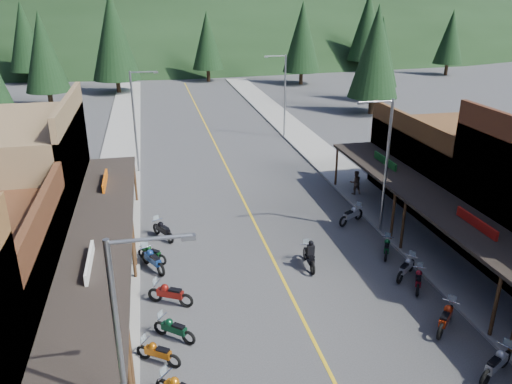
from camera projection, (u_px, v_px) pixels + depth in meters
ground at (307, 328)px, 21.31m from camera, size 220.00×220.00×0.00m
centerline at (231, 175)px, 39.49m from camera, size 0.15×90.00×0.01m
sidewalk_west at (117, 182)px, 37.75m from camera, size 3.40×94.00×0.15m
sidewalk_east at (334, 166)px, 41.17m from camera, size 3.40×94.00×0.15m
shop_west_3 at (9, 184)px, 27.58m from camera, size 10.90×10.20×8.20m
shop_east_3 at (454, 167)px, 33.35m from camera, size 10.90×10.20×6.20m
streetlight_0 at (127, 361)px, 12.85m from camera, size 2.16×0.18×8.00m
streetlight_1 at (136, 118)px, 38.30m from camera, size 2.16×0.18×8.00m
streetlight_2 at (384, 161)px, 28.30m from camera, size 2.16×0.18×8.00m
streetlight_3 at (283, 92)px, 48.30m from camera, size 2.16×0.18×8.00m
ridge_hill at (165, 44)px, 144.00m from camera, size 310.00×140.00×60.00m
pine_1 at (25, 36)px, 77.56m from camera, size 5.88×5.88×12.50m
pine_2 at (113, 36)px, 69.12m from camera, size 6.72×6.72×14.00m
pine_3 at (207, 40)px, 79.69m from camera, size 5.04×5.04×11.00m
pine_4 at (302, 37)px, 76.70m from camera, size 5.88×5.88×12.50m
pine_5 at (367, 26)px, 90.47m from camera, size 6.72×6.72×14.00m
pine_6 at (451, 37)px, 86.11m from camera, size 5.04×5.04×11.00m
pine_9 at (381, 52)px, 64.56m from camera, size 4.93×4.93×10.80m
pine_10 at (43, 52)px, 60.72m from camera, size 5.38×5.38×11.60m
pine_11 at (376, 52)px, 57.12m from camera, size 5.82×5.82×12.40m
bike_west_7 at (158, 352)px, 19.07m from camera, size 1.94×1.60×1.09m
bike_west_8 at (174, 328)px, 20.40m from camera, size 1.95×1.76×1.13m
bike_west_9 at (170, 293)px, 22.70m from camera, size 2.26×1.68×1.24m
bike_west_10 at (153, 259)px, 25.60m from camera, size 1.70×2.32×1.28m
bike_west_11 at (152, 253)px, 26.42m from camera, size 1.80×1.73×1.07m
bike_west_12 at (163, 229)px, 28.90m from camera, size 1.63×2.19×1.20m
bike_east_6 at (497, 363)px, 18.37m from camera, size 2.30×1.70×1.27m
bike_east_7 at (446, 317)px, 21.01m from camera, size 2.08×2.05×1.25m
bike_east_8 at (418, 279)px, 23.99m from camera, size 1.48×1.93×1.07m
bike_east_9 at (406, 267)px, 24.94m from camera, size 1.99×1.82×1.16m
bike_east_10 at (387, 247)px, 27.05m from camera, size 1.43×1.93×1.06m
bike_east_11 at (351, 214)px, 30.87m from camera, size 2.22×1.68×1.23m
rider_on_bike at (309, 256)px, 25.86m from camera, size 0.87×2.21×1.65m
pedestrian_east_b at (355, 182)px, 34.99m from camera, size 0.84×0.49×1.71m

